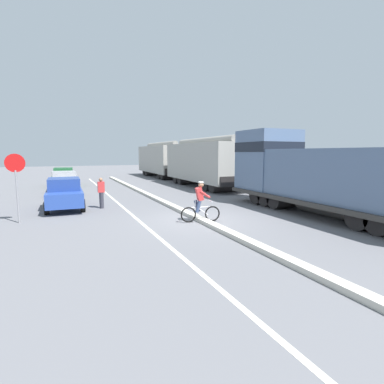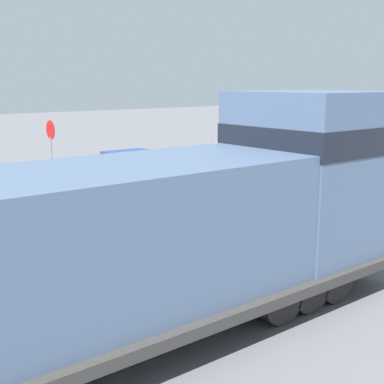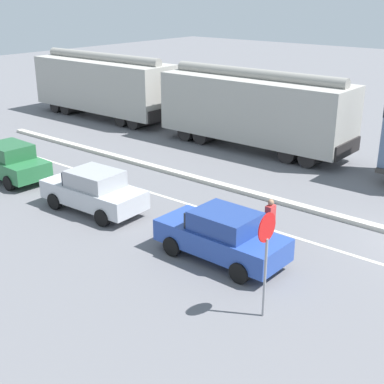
{
  "view_description": "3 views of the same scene",
  "coord_description": "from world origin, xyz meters",
  "px_view_note": "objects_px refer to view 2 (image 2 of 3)",
  "views": [
    {
      "loc": [
        -5.42,
        -11.58,
        2.91
      ],
      "look_at": [
        -0.09,
        0.45,
        1.19
      ],
      "focal_mm": 28.0,
      "sensor_mm": 36.0,
      "label": 1
    },
    {
      "loc": [
        13.09,
        -6.27,
        4.41
      ],
      "look_at": [
        2.16,
        2.42,
        1.5
      ],
      "focal_mm": 50.0,
      "sensor_mm": 36.0,
      "label": 2
    },
    {
      "loc": [
        -17.35,
        -3.52,
        7.91
      ],
      "look_at": [
        -3.78,
        7.63,
        1.24
      ],
      "focal_mm": 50.0,
      "sensor_mm": 36.0,
      "label": 3
    }
  ],
  "objects_px": {
    "cyclist": "(60,217)",
    "pedestrian_by_cars": "(144,178)",
    "locomotive": "(178,232)",
    "parked_car_silver": "(242,158)",
    "parked_car_blue": "(133,171)",
    "stop_sign": "(51,142)",
    "parked_car_green": "(319,149)"
  },
  "relations": [
    {
      "from": "parked_car_green",
      "to": "cyclist",
      "type": "xyz_separation_m",
      "value": [
        5.04,
        -17.36,
        0.0
      ]
    },
    {
      "from": "parked_car_blue",
      "to": "cyclist",
      "type": "xyz_separation_m",
      "value": [
        5.18,
        -5.59,
        0.0
      ]
    },
    {
      "from": "parked_car_blue",
      "to": "stop_sign",
      "type": "relative_size",
      "value": 1.47
    },
    {
      "from": "stop_sign",
      "to": "pedestrian_by_cars",
      "type": "xyz_separation_m",
      "value": [
        3.6,
        2.04,
        -1.18
      ]
    },
    {
      "from": "locomotive",
      "to": "parked_car_blue",
      "type": "height_order",
      "value": "locomotive"
    },
    {
      "from": "cyclist",
      "to": "parked_car_silver",
      "type": "bearing_deg",
      "value": 113.63
    },
    {
      "from": "parked_car_blue",
      "to": "stop_sign",
      "type": "height_order",
      "value": "stop_sign"
    },
    {
      "from": "parked_car_blue",
      "to": "parked_car_silver",
      "type": "bearing_deg",
      "value": 89.23
    },
    {
      "from": "locomotive",
      "to": "stop_sign",
      "type": "bearing_deg",
      "value": 165.39
    },
    {
      "from": "parked_car_green",
      "to": "stop_sign",
      "type": "relative_size",
      "value": 1.48
    },
    {
      "from": "cyclist",
      "to": "stop_sign",
      "type": "height_order",
      "value": "stop_sign"
    },
    {
      "from": "parked_car_silver",
      "to": "cyclist",
      "type": "relative_size",
      "value": 2.49
    },
    {
      "from": "parked_car_green",
      "to": "stop_sign",
      "type": "distance_m",
      "value": 14.63
    },
    {
      "from": "pedestrian_by_cars",
      "to": "parked_car_silver",
      "type": "bearing_deg",
      "value": 104.19
    },
    {
      "from": "parked_car_blue",
      "to": "cyclist",
      "type": "height_order",
      "value": "cyclist"
    },
    {
      "from": "parked_car_green",
      "to": "pedestrian_by_cars",
      "type": "relative_size",
      "value": 2.63
    },
    {
      "from": "parked_car_blue",
      "to": "cyclist",
      "type": "bearing_deg",
      "value": -47.19
    },
    {
      "from": "locomotive",
      "to": "parked_car_blue",
      "type": "bearing_deg",
      "value": 151.38
    },
    {
      "from": "cyclist",
      "to": "pedestrian_by_cars",
      "type": "distance_m",
      "value": 6.01
    },
    {
      "from": "locomotive",
      "to": "stop_sign",
      "type": "distance_m",
      "value": 13.33
    },
    {
      "from": "pedestrian_by_cars",
      "to": "cyclist",
      "type": "bearing_deg",
      "value": -55.52
    },
    {
      "from": "locomotive",
      "to": "parked_car_silver",
      "type": "xyz_separation_m",
      "value": [
        -10.99,
        12.1,
        -0.98
      ]
    },
    {
      "from": "parked_car_blue",
      "to": "locomotive",
      "type": "bearing_deg",
      "value": -28.62
    },
    {
      "from": "locomotive",
      "to": "cyclist",
      "type": "bearing_deg",
      "value": 175.63
    },
    {
      "from": "parked_car_blue",
      "to": "stop_sign",
      "type": "distance_m",
      "value": 3.46
    },
    {
      "from": "stop_sign",
      "to": "parked_car_silver",
      "type": "bearing_deg",
      "value": 77.68
    },
    {
      "from": "locomotive",
      "to": "parked_car_blue",
      "type": "distance_m",
      "value": 12.65
    },
    {
      "from": "parked_car_blue",
      "to": "stop_sign",
      "type": "xyz_separation_m",
      "value": [
        -1.83,
        -2.68,
        1.21
      ]
    },
    {
      "from": "parked_car_silver",
      "to": "pedestrian_by_cars",
      "type": "relative_size",
      "value": 2.63
    },
    {
      "from": "locomotive",
      "to": "pedestrian_by_cars",
      "type": "relative_size",
      "value": 7.17
    },
    {
      "from": "pedestrian_by_cars",
      "to": "locomotive",
      "type": "bearing_deg",
      "value": -30.19
    },
    {
      "from": "locomotive",
      "to": "parked_car_silver",
      "type": "bearing_deg",
      "value": 132.24
    }
  ]
}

